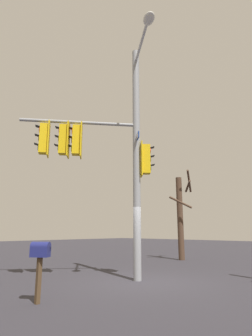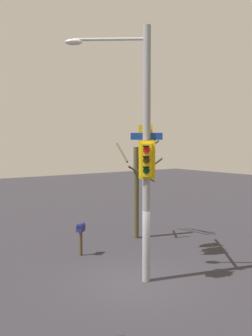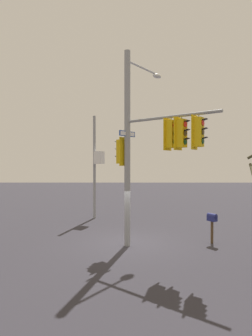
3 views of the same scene
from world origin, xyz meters
TOP-DOWN VIEW (x-y plane):
  - ground_plane at (0.00, 0.00)m, footprint 80.00×80.00m
  - main_signal_pole_assembly at (0.86, 0.73)m, footprint 5.03×4.00m
  - secondary_pole_assembly at (-5.86, -2.14)m, footprint 0.67×0.79m
  - mailbox at (-0.06, 3.88)m, footprint 0.50×0.45m

SIDE VIEW (x-z plane):
  - ground_plane at x=0.00m, z-range 0.00..0.00m
  - mailbox at x=-0.06m, z-range 0.40..1.81m
  - secondary_pole_assembly at x=-5.86m, z-range 0.32..7.27m
  - main_signal_pole_assembly at x=0.86m, z-range 0.40..9.23m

